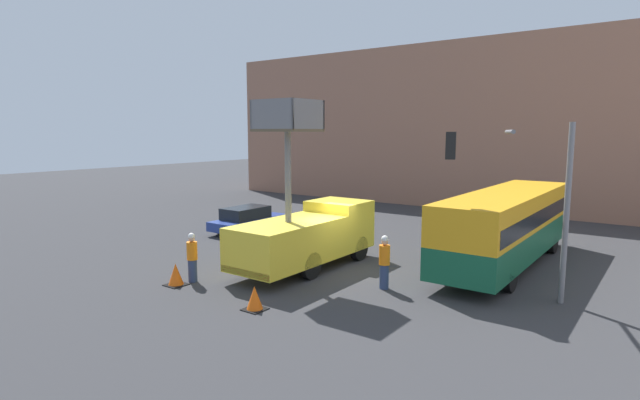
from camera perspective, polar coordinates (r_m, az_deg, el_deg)
The scene contains 10 objects.
ground_plane at distance 20.02m, azimuth 1.92°, elevation -7.92°, with size 120.00×120.00×0.00m, color #333335.
building_backdrop_far at distance 40.12m, azimuth 20.68°, elevation 7.89°, with size 44.00×10.00×11.67m.
utility_truck at distance 19.92m, azimuth -1.45°, elevation -3.68°, with size 2.36×6.85×6.58m.
city_bus at distance 21.58m, azimuth 20.61°, elevation -2.38°, with size 2.51×10.96×3.02m.
traffic_light_pole at distance 17.09m, azimuth 22.10°, elevation 2.15°, with size 3.68×3.43×5.72m.
road_worker_near_truck at distance 18.77m, azimuth -14.40°, elevation -6.38°, with size 0.38×0.38×1.81m.
road_worker_directing at distance 17.53m, azimuth 7.37°, elevation -7.04°, with size 0.38×0.38×1.89m.
traffic_cone_near_truck at distance 18.65m, azimuth -16.16°, elevation -8.22°, with size 0.69×0.69×0.79m.
traffic_cone_mid_road at distance 15.70m, azimuth -7.48°, elevation -11.12°, with size 0.65×0.65×0.75m.
parked_car_curbside at distance 27.48m, azimuth -8.27°, elevation -2.16°, with size 1.74×4.53×1.38m.
Camera 1 is at (10.81, -15.95, 5.42)m, focal length 28.00 mm.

